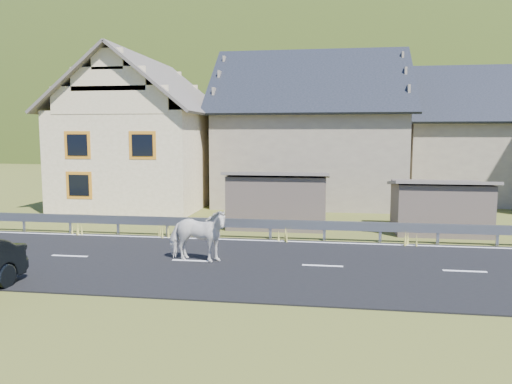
# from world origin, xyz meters

# --- Properties ---
(ground) EXTENTS (160.00, 160.00, 0.00)m
(ground) POSITION_xyz_m (0.00, 0.00, 0.00)
(ground) COLOR #454A1D
(ground) RESTS_ON ground
(road) EXTENTS (60.00, 7.00, 0.04)m
(road) POSITION_xyz_m (0.00, 0.00, 0.02)
(road) COLOR black
(road) RESTS_ON ground
(lane_markings) EXTENTS (60.00, 6.60, 0.01)m
(lane_markings) POSITION_xyz_m (0.00, 0.00, 0.04)
(lane_markings) COLOR silver
(lane_markings) RESTS_ON road
(guardrail) EXTENTS (28.10, 0.09, 0.75)m
(guardrail) POSITION_xyz_m (-0.00, 3.68, 0.56)
(guardrail) COLOR #93969B
(guardrail) RESTS_ON ground
(shed_left) EXTENTS (4.30, 3.30, 2.40)m
(shed_left) POSITION_xyz_m (-2.00, 6.50, 1.10)
(shed_left) COLOR brown
(shed_left) RESTS_ON ground
(shed_right) EXTENTS (3.80, 2.90, 2.20)m
(shed_right) POSITION_xyz_m (4.50, 6.00, 1.00)
(shed_right) COLOR brown
(shed_right) RESTS_ON ground
(house_cream) EXTENTS (7.80, 9.80, 8.30)m
(house_cream) POSITION_xyz_m (-10.00, 12.00, 4.36)
(house_cream) COLOR #FFE8B8
(house_cream) RESTS_ON ground
(house_stone_a) EXTENTS (10.80, 9.80, 8.90)m
(house_stone_a) POSITION_xyz_m (-1.00, 15.00, 4.63)
(house_stone_a) COLOR gray
(house_stone_a) RESTS_ON ground
(house_stone_b) EXTENTS (9.80, 8.80, 8.10)m
(house_stone_b) POSITION_xyz_m (9.00, 17.00, 4.24)
(house_stone_b) COLOR gray
(house_stone_b) RESTS_ON ground
(mountain) EXTENTS (440.00, 280.00, 260.00)m
(mountain) POSITION_xyz_m (5.00, 180.00, -20.00)
(mountain) COLOR #1F3111
(mountain) RESTS_ON ground
(conifer_patch) EXTENTS (76.00, 50.00, 28.00)m
(conifer_patch) POSITION_xyz_m (-55.00, 110.00, 6.00)
(conifer_patch) COLOR black
(conifer_patch) RESTS_ON ground
(horse) EXTENTS (1.06, 2.02, 1.64)m
(horse) POSITION_xyz_m (-3.78, -0.06, 0.86)
(horse) COLOR silver
(horse) RESTS_ON road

